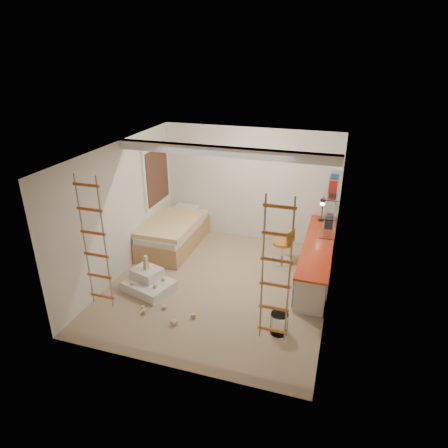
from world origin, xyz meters
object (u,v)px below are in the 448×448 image
(play_platform, at_px, (149,282))
(bed, at_px, (174,233))
(desk, at_px, (317,259))
(swivel_chair, at_px, (283,250))

(play_platform, bearing_deg, bed, 98.55)
(desk, xyz_separation_m, play_platform, (-2.93, -1.40, -0.26))
(desk, bearing_deg, swivel_chair, 153.16)
(desk, xyz_separation_m, bed, (-3.20, 0.36, -0.07))
(bed, relative_size, swivel_chair, 2.54)
(desk, relative_size, play_platform, 2.83)
(bed, height_order, play_platform, bed)
(bed, bearing_deg, desk, -6.49)
(swivel_chair, xyz_separation_m, play_platform, (-2.22, -1.76, -0.15))
(bed, xyz_separation_m, play_platform, (0.26, -1.76, -0.18))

